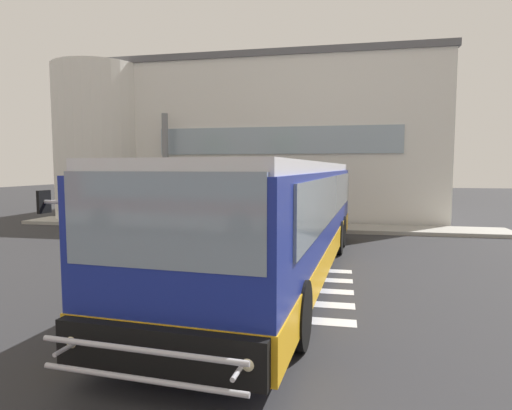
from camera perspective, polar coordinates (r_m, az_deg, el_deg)
The scene contains 10 objects.
ground_plane at distance 13.89m, azimuth -5.22°, elevation -5.78°, with size 80.00×90.00×0.02m, color #2B2B2D.
bay_paint_stripes at distance 9.43m, azimuth -0.77°, elevation -10.88°, with size 4.40×3.96×0.01m.
terminal_building at distance 25.06m, azimuth 0.84°, elevation 8.03°, with size 18.73×13.80×7.82m.
boarding_curb at distance 18.46m, azimuth -0.96°, elevation -2.80°, with size 20.93×2.00×0.15m, color #9E9B93.
entry_support_column at distance 20.11m, azimuth -12.00°, elevation 4.95°, with size 0.28×0.28×4.90m, color slate.
bus_main_foreground at distance 10.30m, azimuth 3.11°, elevation -1.97°, with size 3.84×12.57×2.70m.
passenger_near_column at distance 18.87m, azimuth -10.99°, elevation 0.35°, with size 0.38×0.52×1.68m.
passenger_by_doorway at distance 19.05m, azimuth -8.24°, elevation 0.43°, with size 0.56×0.34×1.68m.
passenger_at_curb_edge at distance 18.26m, azimuth -5.36°, elevation 0.37°, with size 0.56×0.46×1.68m.
safety_bollard_yellow at distance 16.87m, azimuth 6.35°, elevation -2.29°, with size 0.18×0.18×0.90m, color yellow.
Camera 1 is at (3.91, -13.07, 2.59)m, focal length 29.90 mm.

